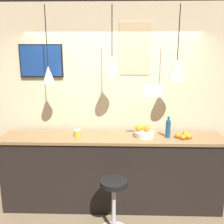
{
  "coord_description": "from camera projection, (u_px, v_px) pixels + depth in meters",
  "views": [
    {
      "loc": [
        0.09,
        -2.67,
        2.21
      ],
      "look_at": [
        0.0,
        0.65,
        1.42
      ],
      "focal_mm": 40.0,
      "sensor_mm": 36.0,
      "label": 1
    }
  ],
  "objects": [
    {
      "name": "back_wall",
      "position": [
        113.0,
        104.0,
        3.78
      ],
      "size": [
        8.0,
        0.06,
        2.9
      ],
      "color": "beige",
      "rests_on": "ground_plane"
    },
    {
      "name": "service_counter",
      "position": [
        112.0,
        171.0,
        3.61
      ],
      "size": [
        3.12,
        0.56,
        1.07
      ],
      "color": "black",
      "rests_on": "ground_plane"
    },
    {
      "name": "bar_stool",
      "position": [
        114.0,
        200.0,
        3.03
      ],
      "size": [
        0.41,
        0.41,
        0.73
      ],
      "color": "#B7B7BC",
      "rests_on": "ground_plane"
    },
    {
      "name": "fruit_bowl",
      "position": [
        144.0,
        133.0,
        3.46
      ],
      "size": [
        0.27,
        0.27,
        0.16
      ],
      "color": "beige",
      "rests_on": "service_counter"
    },
    {
      "name": "orange_pile",
      "position": [
        185.0,
        136.0,
        3.4
      ],
      "size": [
        0.23,
        0.23,
        0.09
      ],
      "color": "orange",
      "rests_on": "service_counter"
    },
    {
      "name": "juice_bottle",
      "position": [
        168.0,
        129.0,
        3.42
      ],
      "size": [
        0.07,
        0.07,
        0.3
      ],
      "color": "navy",
      "rests_on": "service_counter"
    },
    {
      "name": "spread_jar",
      "position": [
        77.0,
        133.0,
        3.47
      ],
      "size": [
        0.1,
        0.1,
        0.1
      ],
      "color": "gold",
      "rests_on": "service_counter"
    },
    {
      "name": "pendant_lamp_left",
      "position": [
        48.0,
        74.0,
        3.31
      ],
      "size": [
        0.17,
        0.17,
        0.99
      ],
      "color": "black"
    },
    {
      "name": "pendant_lamp_middle",
      "position": [
        112.0,
        65.0,
        3.26
      ],
      "size": [
        0.21,
        0.21,
        0.88
      ],
      "color": "black"
    },
    {
      "name": "pendant_lamp_right",
      "position": [
        177.0,
        70.0,
        3.25
      ],
      "size": [
        0.21,
        0.21,
        0.95
      ],
      "color": "black"
    },
    {
      "name": "mounted_tv",
      "position": [
        41.0,
        61.0,
        3.61
      ],
      "size": [
        0.62,
        0.04,
        0.47
      ],
      "color": "black"
    },
    {
      "name": "hanging_menu_board",
      "position": [
        153.0,
        91.0,
        3.13
      ],
      "size": [
        0.24,
        0.01,
        0.17
      ],
      "color": "white"
    },
    {
      "name": "wall_poster",
      "position": [
        135.0,
        49.0,
        3.55
      ],
      "size": [
        0.45,
        0.01,
        0.73
      ],
      "color": "#DBBC84"
    }
  ]
}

